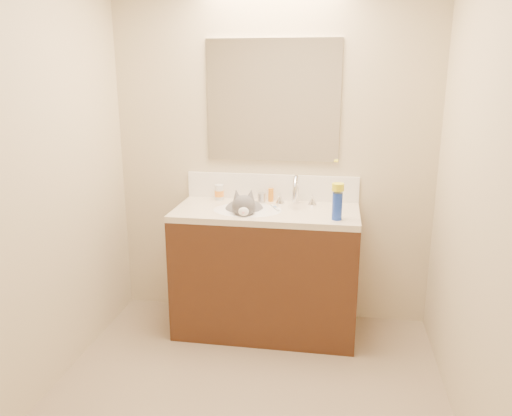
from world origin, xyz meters
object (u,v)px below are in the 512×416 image
(faucet, at_px, (296,193))
(spray_can, at_px, (337,206))
(silver_jar, at_px, (261,198))
(basin, at_px, (247,220))
(cat, at_px, (244,213))
(vanity_cabinet, at_px, (266,273))
(pill_bottle, at_px, (219,192))
(amber_bottle, at_px, (271,195))

(faucet, xyz_separation_m, spray_can, (0.27, -0.30, -0.00))
(faucet, height_order, silver_jar, faucet)
(basin, bearing_deg, cat, 142.30)
(vanity_cabinet, distance_m, faucet, 0.58)
(faucet, relative_size, spray_can, 1.68)
(vanity_cabinet, relative_size, basin, 2.67)
(silver_jar, relative_size, spray_can, 0.38)
(cat, distance_m, silver_jar, 0.22)
(basin, bearing_deg, silver_jar, 74.64)
(basin, xyz_separation_m, spray_can, (0.57, -0.13, 0.15))
(cat, bearing_deg, basin, -47.34)
(cat, bearing_deg, silver_jar, 57.63)
(vanity_cabinet, bearing_deg, spray_can, -19.46)
(pill_bottle, height_order, spray_can, spray_can)
(vanity_cabinet, bearing_deg, basin, -165.96)
(amber_bottle, distance_m, spray_can, 0.59)
(silver_jar, distance_m, amber_bottle, 0.07)
(faucet, bearing_deg, spray_can, -47.29)
(pill_bottle, relative_size, spray_can, 0.65)
(basin, xyz_separation_m, amber_bottle, (0.12, 0.25, 0.12))
(faucet, relative_size, cat, 0.67)
(cat, relative_size, amber_bottle, 4.54)
(vanity_cabinet, height_order, cat, cat)
(pill_bottle, height_order, silver_jar, pill_bottle)
(basin, height_order, spray_can, spray_can)
(silver_jar, xyz_separation_m, amber_bottle, (0.06, 0.03, 0.01))
(silver_jar, height_order, spray_can, spray_can)
(faucet, distance_m, pill_bottle, 0.55)
(vanity_cabinet, relative_size, amber_bottle, 13.02)
(vanity_cabinet, distance_m, basin, 0.40)
(pill_bottle, distance_m, spray_can, 0.89)
(silver_jar, bearing_deg, pill_bottle, 177.63)
(faucet, xyz_separation_m, cat, (-0.32, -0.15, -0.12))
(silver_jar, bearing_deg, amber_bottle, 27.01)
(basin, relative_size, amber_bottle, 4.88)
(cat, relative_size, spray_can, 2.51)
(vanity_cabinet, xyz_separation_m, cat, (-0.14, -0.01, 0.42))
(basin, distance_m, silver_jar, 0.24)
(faucet, distance_m, silver_jar, 0.25)
(silver_jar, bearing_deg, basin, -105.36)
(basin, bearing_deg, amber_bottle, 63.83)
(vanity_cabinet, xyz_separation_m, pill_bottle, (-0.36, 0.20, 0.50))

